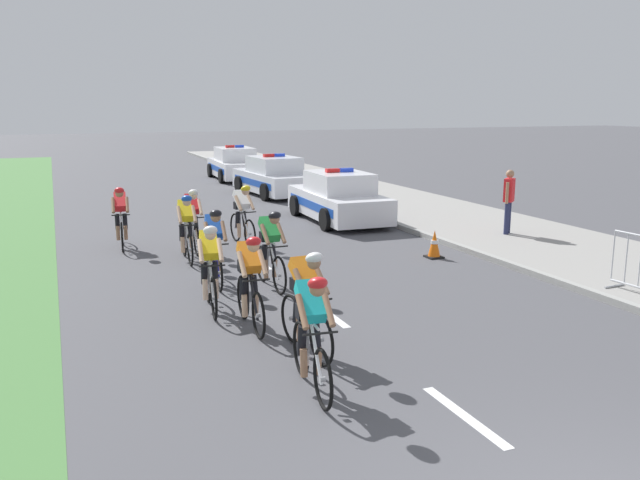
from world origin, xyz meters
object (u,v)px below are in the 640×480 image
cyclist_ninth (193,219)px  cyclist_fifth (271,248)px  cyclist_tenth (121,216)px  police_car_second (273,177)px  cyclist_seventh (186,227)px  spectator_closest (509,197)px  cyclist_lead (312,331)px  police_car_third (235,165)px  police_car_nearest (338,199)px  cyclist_third (250,280)px  traffic_cone_near (434,244)px  cyclist_sixth (215,245)px  cyclist_eighth (242,214)px  cyclist_second (306,300)px  cyclist_fourth (210,266)px

cyclist_ninth → cyclist_fifth: bearing=-78.8°
cyclist_tenth → police_car_second: police_car_second is taller
cyclist_seventh → spectator_closest: bearing=-4.0°
cyclist_lead → police_car_third: size_ratio=0.38×
police_car_second → police_car_third: 5.79m
cyclist_seventh → police_car_nearest: (5.19, 3.44, -0.11)m
police_car_second → cyclist_third: bearing=-109.4°
police_car_nearest → cyclist_third: bearing=-121.6°
cyclist_third → traffic_cone_near: size_ratio=2.69×
cyclist_fifth → cyclist_sixth: bearing=146.8°
police_car_third → police_car_nearest: bearing=-90.0°
cyclist_fifth → police_car_second: size_ratio=0.38×
cyclist_sixth → traffic_cone_near: cyclist_sixth is taller
cyclist_lead → police_car_third: 23.41m
cyclist_eighth → police_car_second: bearing=67.1°
cyclist_seventh → police_car_third: 16.31m
cyclist_tenth → traffic_cone_near: (6.51, -3.74, -0.48)m
police_car_nearest → traffic_cone_near: size_ratio=6.96×
cyclist_second → cyclist_tenth: (-1.70, 8.15, 0.00)m
cyclist_tenth → spectator_closest: spectator_closest is taller
cyclist_second → cyclist_eighth: size_ratio=1.00×
cyclist_seventh → cyclist_eighth: (1.62, 1.19, 0.00)m
cyclist_fourth → traffic_cone_near: 5.98m
cyclist_fifth → cyclist_tenth: bearing=115.6°
cyclist_second → cyclist_third: bearing=108.1°
cyclist_lead → cyclist_fourth: size_ratio=1.00×
cyclist_sixth → police_car_nearest: police_car_nearest is taller
cyclist_lead → cyclist_fifth: size_ratio=1.00×
cyclist_eighth → police_car_second: (3.58, 8.48, -0.11)m
cyclist_lead → cyclist_eighth: 8.72m
police_car_second → spectator_closest: bearing=-73.3°
cyclist_lead → cyclist_third: bearing=91.0°
cyclist_seventh → police_car_third: police_car_third is taller
cyclist_fourth → police_car_third: (5.51, 19.23, -0.11)m
cyclist_third → traffic_cone_near: cyclist_third is taller
cyclist_fourth → cyclist_tenth: 5.79m
cyclist_fourth → police_car_second: (5.51, 13.44, -0.11)m
police_car_second → cyclist_ninth: bearing=-119.1°
cyclist_lead → cyclist_sixth: (0.03, 5.21, 0.00)m
cyclist_seventh → traffic_cone_near: 5.62m
police_car_nearest → police_car_second: same height
cyclist_lead → traffic_cone_near: cyclist_lead is taller
cyclist_fourth → cyclist_eighth: bearing=68.7°
police_car_nearest → traffic_cone_near: 5.25m
police_car_nearest → police_car_third: size_ratio=1.00×
cyclist_eighth → traffic_cone_near: cyclist_eighth is taller
cyclist_lead → traffic_cone_near: 7.66m
cyclist_third → police_car_nearest: 9.78m
cyclist_second → cyclist_tenth: size_ratio=1.00×
cyclist_eighth → traffic_cone_near: 4.77m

